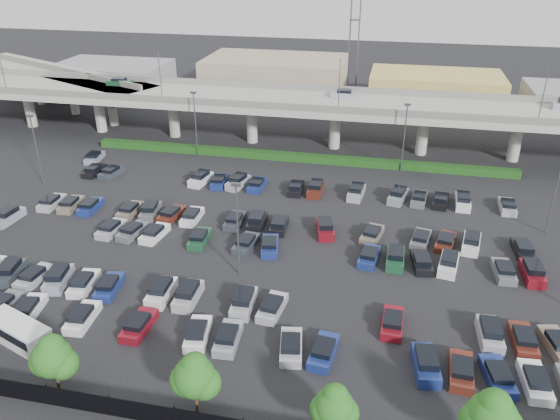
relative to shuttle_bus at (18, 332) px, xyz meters
name	(u,v)px	position (x,y,z in m)	size (l,w,h in m)	color
ground	(258,237)	(15.55, 22.21, -1.15)	(280.00, 280.00, 0.00)	black
overpass	(304,105)	(15.37, 54.24, 5.82)	(150.00, 13.00, 15.80)	#9A9A92
on_ramp	(55,76)	(-36.55, 65.25, 5.71)	(50.93, 30.13, 8.80)	#9A9A92
hedge	(297,157)	(15.55, 47.21, -0.60)	(66.00, 1.60, 1.10)	#113A11
fence	(161,415)	(15.49, -5.79, -0.25)	(70.00, 0.10, 2.00)	black
tree_row	(176,374)	(16.25, -4.32, 2.37)	(65.07, 3.66, 5.94)	#332316
shuttle_bus	(18,332)	(0.00, 0.00, 0.00)	(6.94, 4.37, 2.11)	white
parked_cars	(247,248)	(15.28, 18.48, -0.54)	(63.16, 41.65, 1.67)	#5C5F64
light_poles	(227,178)	(11.42, 24.21, 5.09)	(66.90, 48.38, 10.30)	#48484D
distant_buildings	(387,85)	(27.92, 84.02, 2.60)	(138.00, 24.00, 9.00)	gray
comm_tower	(355,17)	(19.55, 96.21, 14.46)	(2.40, 2.40, 30.00)	#48484D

